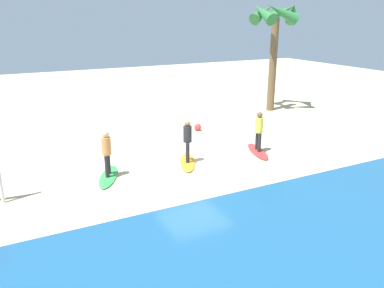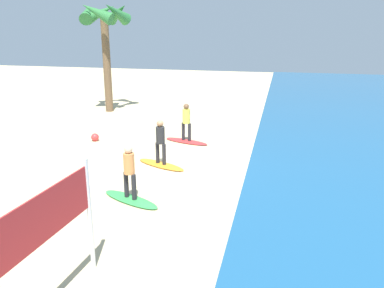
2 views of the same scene
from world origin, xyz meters
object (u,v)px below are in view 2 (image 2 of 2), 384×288
object	(u,v)px
surfboard_red	(186,141)
beach_ball	(95,137)
surfer_green	(129,168)
palm_tree	(104,23)
surfer_orange	(160,139)
surfboard_orange	(161,165)
surfboard_green	(131,199)
surfer_red	(186,119)

from	to	relation	value
surfboard_red	beach_ball	size ratio (longest dim) A/B	6.08
surfer_green	palm_tree	xyz separation A→B (m)	(-11.60, -5.81, 4.02)
surfer_orange	surfer_green	size ratio (longest dim) A/B	1.00
surfboard_orange	surfboard_red	bearing A→B (deg)	111.01
surfer_orange	surfboard_red	bearing A→B (deg)	176.38
surfer_orange	surfboard_green	world-z (taller)	surfer_orange
surfer_red	surfer_green	distance (m)	6.30
surfboard_orange	surfer_green	size ratio (longest dim) A/B	1.28
surfboard_green	palm_tree	bearing A→B (deg)	141.08
surfboard_red	surfer_red	xyz separation A→B (m)	(0.00, -0.00, 0.99)
surfboard_red	palm_tree	bearing A→B (deg)	156.67
surfboard_green	palm_tree	distance (m)	13.91
surfboard_orange	surfer_orange	world-z (taller)	surfer_orange
surfer_green	surfer_orange	bearing A→B (deg)	-179.81
beach_ball	surfboard_orange	bearing A→B (deg)	57.23
surfer_orange	surfer_green	bearing A→B (deg)	0.19
palm_tree	surfboard_green	bearing A→B (deg)	26.59
surfer_red	surfboard_orange	size ratio (longest dim) A/B	0.78
surfer_red	surfer_green	bearing A→B (deg)	-1.73
surfboard_orange	palm_tree	size ratio (longest dim) A/B	0.33
surfboard_orange	surfer_orange	xyz separation A→B (m)	(0.00, -0.00, 0.99)
surfer_red	surfboard_green	xyz separation A→B (m)	(6.30, -0.19, -0.99)
surfer_red	palm_tree	xyz separation A→B (m)	(-5.30, -6.00, 4.02)
surfboard_red	surfboard_orange	world-z (taller)	same
surfboard_red	surfboard_green	size ratio (longest dim) A/B	1.00
surfer_red	surfer_orange	bearing A→B (deg)	-3.62
surfboard_red	palm_tree	xyz separation A→B (m)	(-5.30, -6.00, 5.01)
surfboard_red	surfer_red	distance (m)	0.99
surfer_red	beach_ball	bearing A→B (deg)	-80.04
surfer_red	beach_ball	world-z (taller)	surfer_red
surfer_orange	surfboard_green	size ratio (longest dim) A/B	0.78
surfboard_red	surfboard_green	distance (m)	6.30
surfboard_green	beach_ball	world-z (taller)	beach_ball
surfboard_orange	surfboard_green	distance (m)	3.12
surfer_orange	surfboard_green	bearing A→B (deg)	0.19
beach_ball	surfer_red	bearing A→B (deg)	99.96
surfer_red	surfer_orange	size ratio (longest dim) A/B	1.00
surfer_green	beach_ball	size ratio (longest dim) A/B	4.75
surfboard_orange	palm_tree	world-z (taller)	palm_tree
surfer_red	surfboard_red	bearing A→B (deg)	90.00
surfboard_green	surfer_green	bearing A→B (deg)	-65.51
surfboard_red	palm_tree	size ratio (longest dim) A/B	0.33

